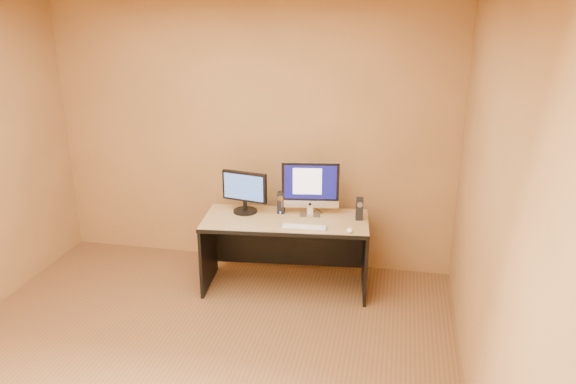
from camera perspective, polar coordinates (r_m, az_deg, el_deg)
name	(u,v)px	position (r m, az deg, el deg)	size (l,w,h in m)	color
floor	(183,375)	(4.36, -10.60, -17.79)	(4.00, 4.00, 0.00)	brown
walls	(171,208)	(3.73, -11.81, -1.61)	(4.00, 4.00, 2.60)	#A57642
desk	(286,254)	(5.24, -0.25, -6.29)	(1.49, 0.65, 0.69)	tan
imac	(310,189)	(5.11, 2.28, 0.33)	(0.53, 0.20, 0.51)	#BAB9BE
second_monitor	(245,192)	(5.22, -4.42, -0.02)	(0.45, 0.22, 0.39)	black
speaker_left	(281,203)	(5.21, -0.71, -1.08)	(0.06, 0.07, 0.21)	black
speaker_right	(359,209)	(5.10, 7.27, -1.71)	(0.06, 0.07, 0.21)	black
keyboard	(304,227)	(4.91, 1.63, -3.59)	(0.40, 0.11, 0.02)	silver
mouse	(350,230)	(4.85, 6.30, -3.88)	(0.05, 0.10, 0.03)	white
cable_a	(318,210)	(5.32, 3.03, -1.81)	(0.01, 0.01, 0.21)	black
cable_b	(309,209)	(5.33, 2.18, -1.75)	(0.01, 0.01, 0.17)	black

